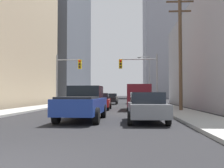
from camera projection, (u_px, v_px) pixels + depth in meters
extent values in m
cube|color=#9E9E99|center=(87.00, 100.00, 55.20)|extent=(2.63, 160.00, 0.15)
cube|color=#9E9E99|center=(147.00, 100.00, 54.36)|extent=(2.63, 160.00, 0.15)
cube|color=navy|center=(83.00, 106.00, 13.71)|extent=(2.15, 5.45, 0.80)
cube|color=black|center=(86.00, 92.00, 14.71)|extent=(1.85, 1.85, 0.70)
cube|color=black|center=(78.00, 98.00, 12.39)|extent=(1.82, 2.42, 0.10)
cylinder|color=black|center=(72.00, 111.00, 15.48)|extent=(0.28, 0.80, 0.80)
cylinder|color=black|center=(103.00, 111.00, 15.36)|extent=(0.28, 0.80, 0.80)
cylinder|color=black|center=(56.00, 116.00, 12.04)|extent=(0.28, 0.80, 0.80)
cylinder|color=black|center=(96.00, 116.00, 11.91)|extent=(0.28, 0.80, 0.80)
cube|color=maroon|center=(139.00, 95.00, 23.04)|extent=(2.16, 5.26, 1.90)
cube|color=black|center=(138.00, 91.00, 25.65)|extent=(1.76, 0.08, 0.60)
cylinder|color=black|center=(128.00, 105.00, 24.72)|extent=(0.24, 0.72, 0.72)
cylinder|color=black|center=(148.00, 105.00, 24.60)|extent=(0.24, 0.72, 0.72)
cylinder|color=black|center=(128.00, 107.00, 21.40)|extent=(0.24, 0.72, 0.72)
cylinder|color=black|center=(151.00, 107.00, 21.28)|extent=(0.24, 0.72, 0.72)
cube|color=slate|center=(147.00, 110.00, 12.84)|extent=(1.93, 4.26, 0.65)
cube|color=black|center=(147.00, 98.00, 12.72)|extent=(1.64, 1.95, 0.55)
cylinder|color=black|center=(130.00, 114.00, 14.22)|extent=(0.22, 0.64, 0.64)
cylinder|color=black|center=(161.00, 114.00, 14.11)|extent=(0.22, 0.64, 0.64)
cylinder|color=black|center=(130.00, 118.00, 11.54)|extent=(0.22, 0.64, 0.64)
cylinder|color=black|center=(168.00, 119.00, 11.43)|extent=(0.22, 0.64, 0.64)
cube|color=maroon|center=(100.00, 103.00, 23.25)|extent=(1.95, 4.26, 0.65)
cube|color=black|center=(100.00, 96.00, 23.13)|extent=(1.65, 1.96, 0.55)
cylinder|color=black|center=(93.00, 105.00, 24.64)|extent=(0.22, 0.64, 0.64)
cylinder|color=black|center=(110.00, 106.00, 24.53)|extent=(0.22, 0.64, 0.64)
cylinder|color=black|center=(88.00, 107.00, 21.96)|extent=(0.22, 0.64, 0.64)
cylinder|color=black|center=(108.00, 107.00, 21.85)|extent=(0.22, 0.64, 0.64)
cube|color=black|center=(111.00, 100.00, 35.77)|extent=(1.95, 4.26, 0.65)
cube|color=black|center=(111.00, 95.00, 35.65)|extent=(1.65, 1.96, 0.55)
cylinder|color=black|center=(105.00, 102.00, 37.16)|extent=(0.22, 0.64, 0.64)
cylinder|color=black|center=(117.00, 102.00, 37.04)|extent=(0.22, 0.64, 0.64)
cylinder|color=black|center=(104.00, 102.00, 34.48)|extent=(0.22, 0.64, 0.64)
cylinder|color=black|center=(116.00, 102.00, 34.36)|extent=(0.22, 0.64, 0.64)
cube|color=white|center=(134.00, 99.00, 37.81)|extent=(1.86, 4.22, 0.65)
cube|color=black|center=(134.00, 95.00, 37.69)|extent=(1.61, 1.92, 0.55)
cylinder|color=black|center=(128.00, 101.00, 39.19)|extent=(0.22, 0.64, 0.64)
cylinder|color=black|center=(139.00, 101.00, 39.08)|extent=(0.22, 0.64, 0.64)
cylinder|color=black|center=(128.00, 102.00, 36.51)|extent=(0.22, 0.64, 0.64)
cylinder|color=black|center=(140.00, 102.00, 36.40)|extent=(0.22, 0.64, 0.64)
cube|color=#C6B793|center=(133.00, 97.00, 60.30)|extent=(1.81, 4.21, 0.65)
cube|color=black|center=(133.00, 95.00, 60.17)|extent=(1.59, 1.91, 0.55)
cylinder|color=black|center=(129.00, 99.00, 61.68)|extent=(0.22, 0.64, 0.64)
cylinder|color=black|center=(136.00, 99.00, 61.57)|extent=(0.22, 0.64, 0.64)
cylinder|color=black|center=(129.00, 99.00, 59.00)|extent=(0.22, 0.64, 0.64)
cylinder|color=black|center=(136.00, 99.00, 58.89)|extent=(0.22, 0.64, 0.64)
cylinder|color=gray|center=(57.00, 81.00, 29.29)|extent=(0.18, 0.18, 6.00)
cylinder|color=gray|center=(68.00, 60.00, 29.30)|extent=(2.70, 0.12, 0.12)
cube|color=gold|center=(80.00, 64.00, 29.20)|extent=(0.38, 0.30, 1.05)
sphere|color=red|center=(80.00, 61.00, 29.04)|extent=(0.24, 0.24, 0.24)
sphere|color=black|center=(80.00, 64.00, 29.03)|extent=(0.24, 0.24, 0.24)
sphere|color=black|center=(80.00, 67.00, 29.01)|extent=(0.24, 0.24, 0.24)
cylinder|color=gray|center=(157.00, 80.00, 28.55)|extent=(0.18, 0.18, 6.00)
cylinder|color=gray|center=(139.00, 59.00, 28.78)|extent=(4.14, 0.12, 0.12)
cube|color=gold|center=(121.00, 64.00, 28.89)|extent=(0.38, 0.30, 1.05)
sphere|color=red|center=(121.00, 61.00, 28.74)|extent=(0.24, 0.24, 0.24)
sphere|color=black|center=(121.00, 64.00, 28.72)|extent=(0.24, 0.24, 0.24)
sphere|color=black|center=(121.00, 67.00, 28.71)|extent=(0.24, 0.24, 0.24)
cylinder|color=brown|center=(180.00, 53.00, 20.59)|extent=(0.28, 0.28, 9.63)
cube|color=brown|center=(180.00, 2.00, 20.75)|extent=(2.20, 0.12, 0.12)
cube|color=brown|center=(180.00, 11.00, 20.72)|extent=(1.80, 0.12, 0.12)
cylinder|color=gray|center=(150.00, 79.00, 39.69)|extent=(0.16, 0.16, 7.50)
cylinder|color=gray|center=(144.00, 57.00, 39.88)|extent=(1.63, 0.10, 0.10)
ellipsoid|color=#4C4C51|center=(139.00, 58.00, 39.93)|extent=(0.56, 0.32, 0.20)
cube|color=#4C515B|center=(31.00, 36.00, 58.17)|extent=(23.76, 27.61, 29.50)
cube|color=#93939E|center=(169.00, 37.00, 96.72)|extent=(19.11, 20.80, 46.88)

